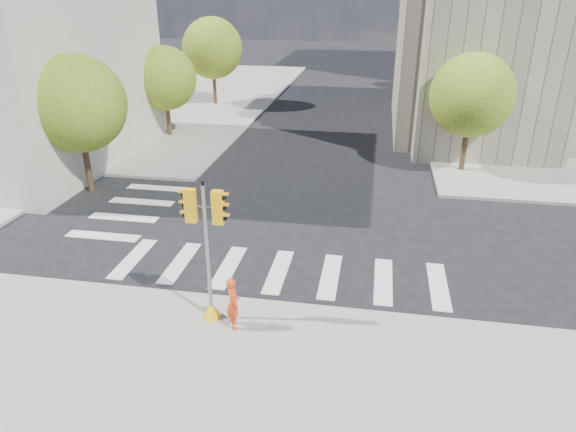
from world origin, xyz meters
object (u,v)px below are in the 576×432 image
(traffic_signal, at_px, (208,264))
(photographer, at_px, (233,303))
(lamp_near, at_px, (472,73))
(planter_wall, at_px, (5,178))
(lamp_far, at_px, (446,47))

(traffic_signal, bearing_deg, photographer, -22.91)
(lamp_near, relative_size, planter_wall, 1.35)
(photographer, bearing_deg, planter_wall, 29.41)
(photographer, xyz_separation_m, planter_wall, (-14.28, 9.34, -0.53))
(lamp_far, relative_size, planter_wall, 1.35)
(traffic_signal, distance_m, photographer, 1.30)
(traffic_signal, bearing_deg, lamp_near, 63.13)
(lamp_near, height_order, photographer, lamp_near)
(lamp_near, relative_size, lamp_far, 1.00)
(lamp_near, height_order, planter_wall, lamp_near)
(traffic_signal, height_order, planter_wall, traffic_signal)
(traffic_signal, bearing_deg, lamp_far, 73.49)
(traffic_signal, relative_size, photographer, 2.72)
(photographer, relative_size, planter_wall, 0.26)
(lamp_near, bearing_deg, lamp_far, 90.00)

